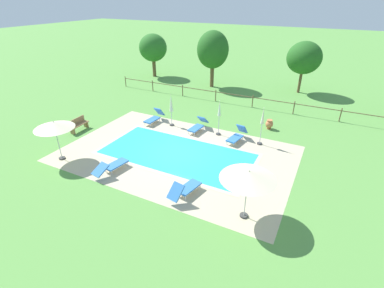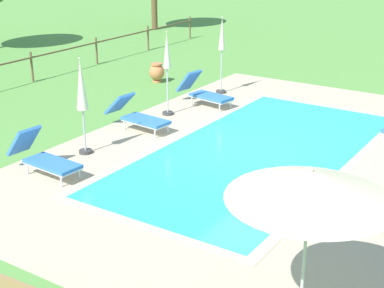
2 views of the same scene
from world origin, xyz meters
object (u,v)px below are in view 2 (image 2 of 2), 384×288
sun_lounger_north_near_steps (138,116)px  sun_lounger_north_end (205,92)px  patio_umbrella_closed_row_mid_west (82,91)px  patio_umbrella_closed_row_centre (167,61)px  patio_umbrella_open_by_bench (310,186)px  sun_lounger_north_mid (362,203)px  terracotta_urn_near_fence (157,72)px  sun_lounger_north_far (44,157)px  patio_umbrella_closed_row_west (222,44)px

sun_lounger_north_near_steps → sun_lounger_north_end: bearing=-5.3°
patio_umbrella_closed_row_mid_west → patio_umbrella_closed_row_centre: size_ratio=0.96×
sun_lounger_north_end → patio_umbrella_open_by_bench: size_ratio=0.81×
patio_umbrella_open_by_bench → sun_lounger_north_end: bearing=39.1°
sun_lounger_north_end → patio_umbrella_open_by_bench: patio_umbrella_open_by_bench is taller
patio_umbrella_closed_row_centre → patio_umbrella_open_by_bench: bearing=-134.1°
sun_lounger_north_mid → patio_umbrella_open_by_bench: (-3.51, -0.29, 1.77)m
sun_lounger_north_near_steps → patio_umbrella_closed_row_centre: bearing=3.4°
sun_lounger_north_mid → terracotta_urn_near_fence: 11.13m
patio_umbrella_closed_row_centre → sun_lounger_north_near_steps: bearing=-176.6°
sun_lounger_north_far → patio_umbrella_closed_row_west: bearing=1.1°
sun_lounger_north_far → patio_umbrella_open_by_bench: bearing=-105.0°
sun_lounger_north_mid → patio_umbrella_closed_row_west: size_ratio=0.86×
patio_umbrella_open_by_bench → terracotta_urn_near_fence: patio_umbrella_open_by_bench is taller
patio_umbrella_closed_row_mid_west → sun_lounger_north_near_steps: bearing=0.9°
sun_lounger_north_mid → sun_lounger_north_far: (-1.68, 6.54, 0.04)m
sun_lounger_north_end → patio_umbrella_closed_row_west: size_ratio=0.78×
patio_umbrella_closed_row_west → sun_lounger_north_near_steps: bearing=179.9°
sun_lounger_north_near_steps → patio_umbrella_closed_row_west: patio_umbrella_closed_row_west is taller
patio_umbrella_open_by_bench → terracotta_urn_near_fence: (9.68, 9.56, -1.76)m
patio_umbrella_closed_row_west → terracotta_urn_near_fence: bearing=90.7°
sun_lounger_north_mid → sun_lounger_north_end: bearing=53.4°
sun_lounger_north_far → sun_lounger_north_end: (6.44, -0.11, 0.00)m
sun_lounger_north_near_steps → sun_lounger_north_far: (-3.52, -0.16, 0.01)m
patio_umbrella_closed_row_west → sun_lounger_north_far: bearing=-178.9°
sun_lounger_north_far → patio_umbrella_closed_row_west: 7.97m
sun_lounger_north_near_steps → sun_lounger_north_far: sun_lounger_north_far is taller
patio_umbrella_open_by_bench → patio_umbrella_closed_row_centre: size_ratio=0.98×
sun_lounger_north_mid → sun_lounger_north_far: size_ratio=1.13×
sun_lounger_north_near_steps → sun_lounger_north_mid: 6.94m
patio_umbrella_open_by_bench → terracotta_urn_near_fence: bearing=44.6°
sun_lounger_north_mid → sun_lounger_north_far: bearing=104.4°
sun_lounger_north_end → patio_umbrella_closed_row_centre: bearing=165.9°
patio_umbrella_closed_row_mid_west → terracotta_urn_near_fence: (6.42, 2.60, -1.17)m
sun_lounger_north_mid → patio_umbrella_closed_row_west: bearing=47.2°
sun_lounger_north_near_steps → sun_lounger_north_mid: sun_lounger_north_near_steps is taller
sun_lounger_north_end → patio_umbrella_closed_row_mid_west: patio_umbrella_closed_row_mid_west is taller
patio_umbrella_closed_row_mid_west → patio_umbrella_open_by_bench: bearing=-115.1°
patio_umbrella_open_by_bench → patio_umbrella_closed_row_mid_west: size_ratio=1.01×
sun_lounger_north_far → patio_umbrella_closed_row_west: patio_umbrella_closed_row_west is taller
patio_umbrella_closed_row_mid_west → patio_umbrella_closed_row_centre: bearing=1.9°
terracotta_urn_near_fence → patio_umbrella_closed_row_centre: bearing=-138.8°
sun_lounger_north_end → sun_lounger_north_mid: bearing=-126.6°
sun_lounger_north_near_steps → terracotta_urn_near_fence: size_ratio=2.93×
patio_umbrella_closed_row_centre → terracotta_urn_near_fence: patio_umbrella_closed_row_centre is taller
patio_umbrella_closed_row_mid_west → terracotta_urn_near_fence: size_ratio=3.45×
sun_lounger_north_near_steps → sun_lounger_north_far: size_ratio=1.05×
sun_lounger_north_far → patio_umbrella_closed_row_mid_west: 1.83m
sun_lounger_north_near_steps → sun_lounger_north_mid: bearing=-105.4°
sun_lounger_north_far → sun_lounger_north_end: sun_lounger_north_end is taller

